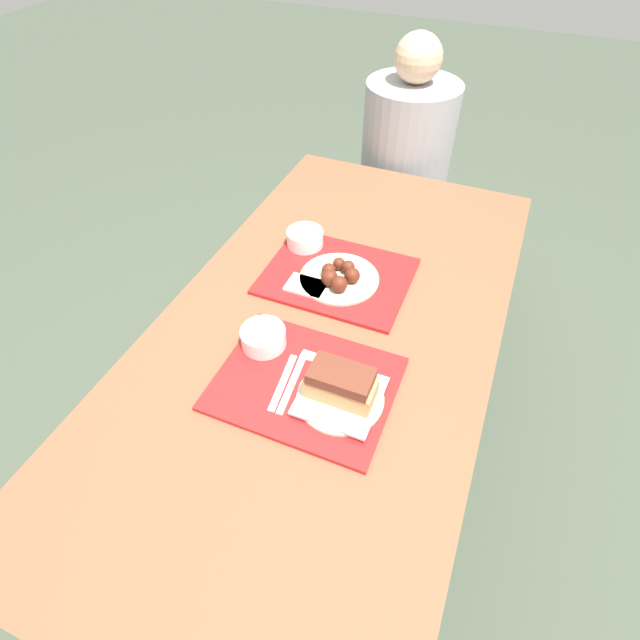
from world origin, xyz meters
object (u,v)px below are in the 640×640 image
Objects in this scene: wings_plate_far at (339,276)px; person_seated_across at (407,147)px; tray_near at (305,383)px; tray_far at (337,276)px; brisket_sandwich_plate at (341,389)px; bowl_coleslaw_near at (263,337)px; bowl_coleslaw_far at (305,237)px.

person_seated_across is (-0.05, 0.91, -0.03)m from wings_plate_far.
person_seated_across is (-0.11, 1.28, -0.01)m from tray_near.
wings_plate_far is at bearing -59.55° from tray_far.
tray_near is at bearing 171.52° from brisket_sandwich_plate.
bowl_coleslaw_near is 0.25m from brisket_sandwich_plate.
bowl_coleslaw_near is 1.00× the size of bowl_coleslaw_far.
bowl_coleslaw_far reaches higher than tray_near.
person_seated_across is (-0.20, 1.30, -0.05)m from brisket_sandwich_plate.
bowl_coleslaw_far is at bearing 121.45° from brisket_sandwich_plate.
bowl_coleslaw_near is at bearing 160.40° from brisket_sandwich_plate.
wings_plate_far reaches higher than tray_far.
tray_far is 0.18m from bowl_coleslaw_far.
brisket_sandwich_plate is 1.78× the size of bowl_coleslaw_far.
bowl_coleslaw_near is at bearing -80.29° from bowl_coleslaw_far.
brisket_sandwich_plate is at bearing -8.48° from tray_near.
person_seated_across is (-0.03, 0.89, -0.01)m from tray_far.
brisket_sandwich_plate is 1.32m from person_seated_across.
tray_near and tray_far have the same top height.
person_seated_across is at bearing 98.78° from brisket_sandwich_plate.
tray_far is 0.34m from bowl_coleslaw_near.
wings_plate_far is (0.16, -0.12, -0.01)m from bowl_coleslaw_far.
bowl_coleslaw_near and bowl_coleslaw_far have the same top height.
bowl_coleslaw_far is 0.49× the size of wings_plate_far.
brisket_sandwich_plate is (0.24, -0.09, 0.01)m from bowl_coleslaw_near.
tray_far is at bearing -87.77° from person_seated_across.
tray_near is 1.00× the size of tray_far.
bowl_coleslaw_far is (-0.07, 0.42, 0.00)m from bowl_coleslaw_near.
tray_far is (-0.07, 0.40, 0.00)m from tray_near.
wings_plate_far is at bearing -37.71° from bowl_coleslaw_far.
wings_plate_far is (-0.06, 0.37, 0.02)m from tray_near.
tray_near is at bearing -81.29° from wings_plate_far.
wings_plate_far is at bearing 73.60° from bowl_coleslaw_near.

